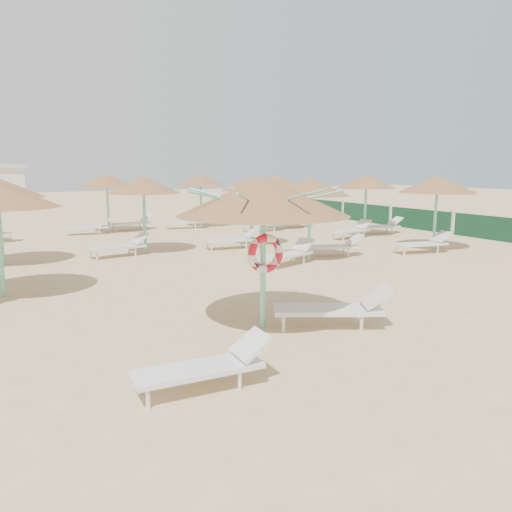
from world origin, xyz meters
name	(u,v)px	position (x,y,z in m)	size (l,w,h in m)	color
ground	(274,332)	(0.00, 0.00, 0.00)	(120.00, 120.00, 0.00)	#D8B484
main_palapa	(263,197)	(-0.05, 0.35, 2.46)	(3.15, 3.15, 2.83)	#77CFAF
lounger_main_a	(207,366)	(-2.01, -1.63, 0.33)	(1.91, 0.64, 0.69)	silver
lounger_main_b	(336,308)	(1.16, -0.30, 0.38)	(2.23, 1.58, 0.79)	silver
palapa_field	(194,186)	(2.41, 10.23, 2.29)	(20.30, 13.77, 2.71)	#77CFAF
windbreak_fence	(421,220)	(14.00, 9.96, 0.50)	(0.08, 19.84, 1.10)	#17452C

